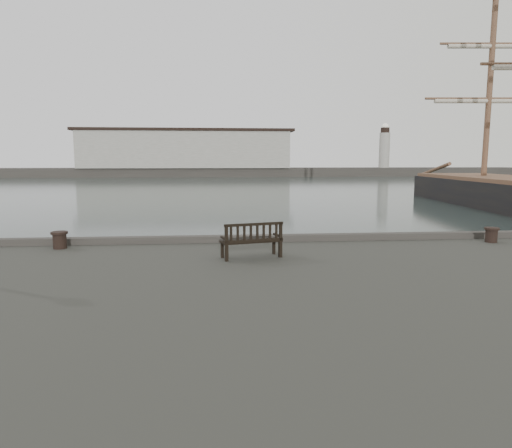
{
  "coord_description": "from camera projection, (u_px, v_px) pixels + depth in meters",
  "views": [
    {
      "loc": [
        -1.57,
        -12.53,
        3.8
      ],
      "look_at": [
        -0.48,
        -0.5,
        2.1
      ],
      "focal_mm": 32.0,
      "sensor_mm": 36.0,
      "label": 1
    }
  ],
  "objects": [
    {
      "name": "ground",
      "position": [
        271.0,
        294.0,
        13.03
      ],
      "size": [
        400.0,
        400.0,
        0.0
      ],
      "primitive_type": "plane",
      "color": "black",
      "rests_on": "ground"
    },
    {
      "name": "breakwater",
      "position": [
        201.0,
        158.0,
        102.75
      ],
      "size": [
        140.0,
        9.5,
        12.2
      ],
      "color": "#383530",
      "rests_on": "ground"
    },
    {
      "name": "bench",
      "position": [
        252.0,
        247.0,
        10.51
      ],
      "size": [
        1.47,
        0.81,
        0.8
      ],
      "rotation": [
        0.0,
        0.0,
        0.25
      ],
      "color": "black",
      "rests_on": "quay"
    },
    {
      "name": "bollard_left",
      "position": [
        60.0,
        240.0,
        11.61
      ],
      "size": [
        0.5,
        0.5,
        0.44
      ],
      "primitive_type": "cylinder",
      "rotation": [
        0.0,
        0.0,
        -0.22
      ],
      "color": "black",
      "rests_on": "quay"
    },
    {
      "name": "bollard_right",
      "position": [
        491.0,
        235.0,
        12.49
      ],
      "size": [
        0.41,
        0.41,
        0.41
      ],
      "primitive_type": "cylinder",
      "rotation": [
        0.0,
        0.0,
        0.05
      ],
      "color": "black",
      "rests_on": "quay"
    }
  ]
}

